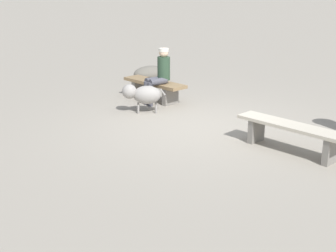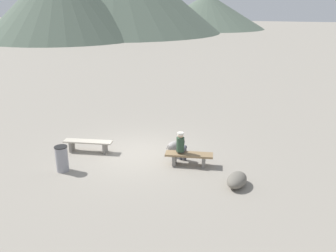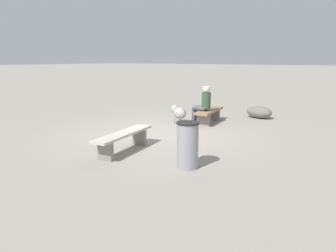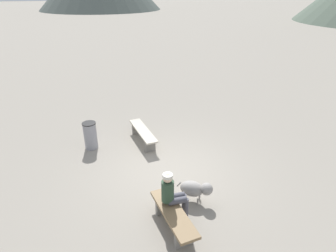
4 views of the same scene
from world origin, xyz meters
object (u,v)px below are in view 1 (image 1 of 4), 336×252
Objects in this scene: seated_person at (160,72)px; dog at (143,94)px; bench_left at (292,132)px; bench_right at (154,86)px; boulder at (150,74)px.

seated_person is 0.86m from dog.
bench_left is at bearing 179.60° from seated_person.
bench_right is at bearing -104.71° from dog.
bench_left is 1.11× the size of bench_right.
boulder is at bearing -39.15° from bench_right.
seated_person is (3.71, 0.04, 0.37)m from bench_left.
bench_left is at bearing 169.70° from boulder.
seated_person is at bearing -8.56° from bench_left.
dog is at bearing 118.60° from seated_person.
dog is (-0.71, 0.75, 0.06)m from bench_right.
bench_left is 4.02m from bench_right.
bench_left reaches higher than bench_right.
boulder is (2.52, -1.79, -0.17)m from dog.
bench_right reaches higher than boulder.
dog is 0.84× the size of boulder.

